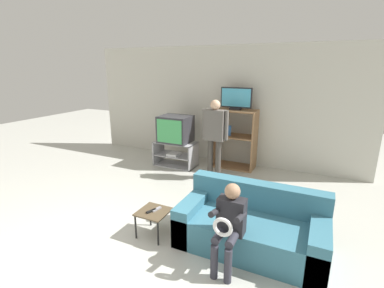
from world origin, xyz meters
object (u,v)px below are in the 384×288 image
Objects in this scene: media_shelf at (235,138)px; person_standing_adult at (215,132)px; tv_stand at (175,154)px; person_seated_child at (229,221)px; snack_table at (154,214)px; couch at (251,227)px; remote_control_black at (151,211)px; remote_control_white at (157,209)px; television_main at (175,129)px; television_flat at (236,99)px.

media_shelf is 0.82× the size of person_standing_adult.
media_shelf is at bearing 21.33° from tv_stand.
tv_stand is 0.95× the size of person_seated_child.
couch is at bearing 14.85° from snack_table.
tv_stand reaches higher than remote_control_black.
tv_stand is 2.70m from remote_control_black.
remote_control_black is 0.08m from remote_control_white.
couch is at bearing 27.16° from remote_control_white.
tv_stand is at bearing 136.20° from couch.
television_flat is (1.20, 0.47, 0.66)m from television_main.
remote_control_black is 0.08× the size of couch.
media_shelf is 3.31× the size of snack_table.
remote_control_white is (0.02, 0.04, 0.06)m from snack_table.
remote_control_black is at bearing -93.31° from television_flat.
remote_control_black is (-0.18, -2.97, -0.29)m from media_shelf.
tv_stand is 3.39m from person_seated_child.
television_flat is 3.20m from remote_control_black.
television_main is 1.30m from media_shelf.
television_main is 1.10m from person_standing_adult.
television_main reaches higher than remote_control_black.
tv_stand is at bearing 128.71° from person_seated_child.
media_shelf is 2.99m from remote_control_black.
person_seated_child is at bearing 3.00° from remote_control_white.
tv_stand is 1.35m from media_shelf.
person_standing_adult is 2.59m from person_seated_child.
television_flat reaches higher than tv_stand.
television_flat reaches higher than remote_control_white.
television_main is at bearing 128.48° from person_seated_child.
couch is (2.25, -2.16, -0.01)m from tv_stand.
snack_table is 1.11m from person_seated_child.
television_main is (0.00, 0.02, 0.57)m from tv_stand.
remote_control_white is 0.08× the size of couch.
television_main reaches higher than snack_table.
television_main is 0.43× the size of person_standing_adult.
couch is at bearing -43.80° from tv_stand.
snack_table is (-0.17, -2.95, -0.35)m from media_shelf.
person_standing_adult is (0.02, 2.19, 0.59)m from remote_control_black.
couch is at bearing 74.32° from person_seated_child.
television_flat is (-0.01, 0.02, 0.84)m from media_shelf.
media_shelf is 0.84m from television_flat.
tv_stand is 6.41× the size of remote_control_white.
television_main is 2.76m from snack_table.
television_flat is 1.73× the size of snack_table.
remote_control_white is (-0.14, -2.92, -1.14)m from television_flat.
tv_stand is 0.53× the size of couch.
snack_table is 2.68× the size of remote_control_white.
snack_table is 0.22× the size of couch.
person_standing_adult reaches higher than media_shelf.
tv_stand is at bearing -158.67° from media_shelf.
television_main is at bearing 135.91° from couch.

